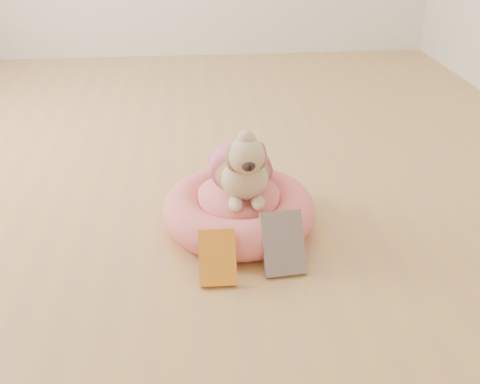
{
  "coord_description": "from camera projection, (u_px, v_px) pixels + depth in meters",
  "views": [
    {
      "loc": [
        0.08,
        -2.1,
        1.15
      ],
      "look_at": [
        0.24,
        -0.38,
        0.18
      ],
      "focal_mm": 40.0,
      "sensor_mm": 36.0,
      "label": 1
    }
  ],
  "objects": [
    {
      "name": "pet_bed",
      "position": [
        239.0,
        209.0,
        2.08
      ],
      "size": [
        0.59,
        0.59,
        0.15
      ],
      "color": "#FF7263",
      "rests_on": "floor"
    },
    {
      "name": "dog",
      "position": [
        242.0,
        155.0,
        1.98
      ],
      "size": [
        0.3,
        0.42,
        0.3
      ],
      "primitive_type": null,
      "rotation": [
        0.0,
        0.0,
        0.03
      ],
      "color": "brown",
      "rests_on": "pet_bed"
    },
    {
      "name": "floor",
      "position": [
        179.0,
        189.0,
        2.38
      ],
      "size": [
        4.5,
        4.5,
        0.0
      ],
      "primitive_type": "plane",
      "color": "tan",
      "rests_on": "ground"
    },
    {
      "name": "book_yellow",
      "position": [
        217.0,
        257.0,
        1.79
      ],
      "size": [
        0.13,
        0.13,
        0.17
      ],
      "primitive_type": "cube",
      "rotation": [
        -0.59,
        0.0,
        -0.01
      ],
      "color": "yellow",
      "rests_on": "floor"
    },
    {
      "name": "book_white",
      "position": [
        283.0,
        243.0,
        1.84
      ],
      "size": [
        0.16,
        0.15,
        0.2
      ],
      "primitive_type": "cube",
      "rotation": [
        -0.59,
        0.0,
        0.08
      ],
      "color": "silver",
      "rests_on": "floor"
    }
  ]
}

